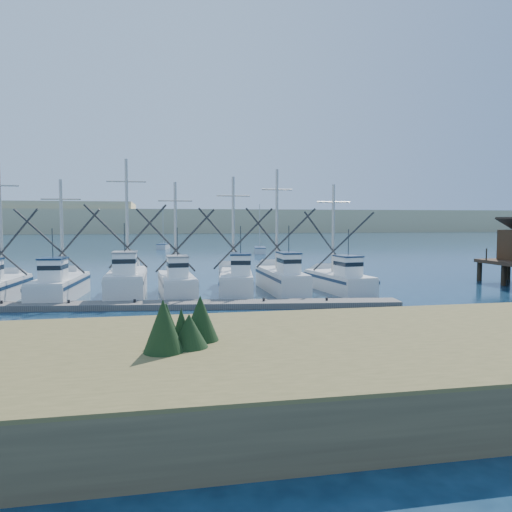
% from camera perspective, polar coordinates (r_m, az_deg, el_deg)
% --- Properties ---
extents(ground, '(500.00, 500.00, 0.00)m').
position_cam_1_polar(ground, '(27.19, 10.16, -7.48)').
color(ground, '#0B1F33').
rests_on(ground, ground).
extents(shore_bank, '(40.00, 10.00, 1.60)m').
position_cam_1_polar(shore_bank, '(15.60, -4.35, -13.18)').
color(shore_bank, '#4C422D').
rests_on(shore_bank, ground).
extents(floating_dock, '(27.16, 5.40, 0.36)m').
position_cam_1_polar(floating_dock, '(31.45, -8.28, -5.54)').
color(floating_dock, '#615D57').
rests_on(floating_dock, ground).
extents(dune_ridge, '(360.00, 60.00, 10.00)m').
position_cam_1_polar(dune_ridge, '(234.99, -8.84, 3.96)').
color(dune_ridge, tan).
rests_on(dune_ridge, ground).
extents(trawler_fleet, '(27.19, 8.67, 9.84)m').
position_cam_1_polar(trawler_fleet, '(36.10, -8.69, -3.01)').
color(trawler_fleet, silver).
rests_on(trawler_fleet, ground).
extents(sailboat_near, '(2.81, 6.60, 8.10)m').
position_cam_1_polar(sailboat_near, '(82.76, 0.45, 0.69)').
color(sailboat_near, silver).
rests_on(sailboat_near, ground).
extents(sailboat_far, '(2.65, 5.95, 8.10)m').
position_cam_1_polar(sailboat_far, '(96.33, -10.54, 1.11)').
color(sailboat_far, silver).
rests_on(sailboat_far, ground).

